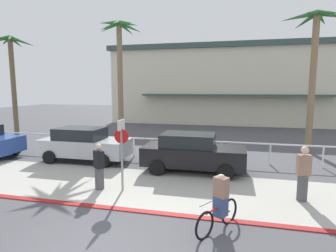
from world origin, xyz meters
name	(u,v)px	position (x,y,z in m)	size (l,w,h in m)	color
ground_plane	(181,152)	(0.00, 10.00, 0.00)	(80.00, 80.00, 0.00)	#4C4C51
sidewalk_strip	(152,187)	(0.00, 4.20, 0.01)	(44.00, 4.00, 0.02)	#ADAAA0
curb_paint	(133,210)	(0.00, 2.20, 0.01)	(44.00, 0.24, 0.03)	maroon
building_backdrop	(234,85)	(2.75, 27.50, 4.01)	(25.68, 12.41, 7.99)	beige
rail_fence	(176,143)	(0.00, 8.50, 0.84)	(27.71, 0.08, 1.04)	white
stop_sign_bike_lane	(122,145)	(-0.95, 3.67, 1.68)	(0.52, 0.56, 2.56)	gray
palm_tree_0	(12,62)	(-13.84, 13.06, 5.65)	(3.22, 3.17, 7.63)	brown
palm_tree_1	(120,49)	(-4.74, 12.59, 6.22)	(3.17, 3.60, 8.13)	#846B4C
palm_tree_2	(314,50)	(7.05, 11.85, 5.75)	(3.82, 3.24, 7.85)	#846B4C
car_silver_1	(84,144)	(-4.40, 7.04, 0.87)	(4.40, 2.02, 1.69)	#B2B7BC
car_black_2	(192,152)	(1.14, 6.51, 0.87)	(4.40, 2.02, 1.69)	black
cyclist_red_0	(220,204)	(2.56, 1.69, 0.69)	(0.99, 1.59, 1.50)	black
pedestrian_0	(99,169)	(-1.81, 3.59, 0.78)	(0.47, 0.45, 1.69)	#4C4C51
pedestrian_1	(303,176)	(5.08, 4.15, 0.85)	(0.42, 0.35, 1.81)	#4C4C51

